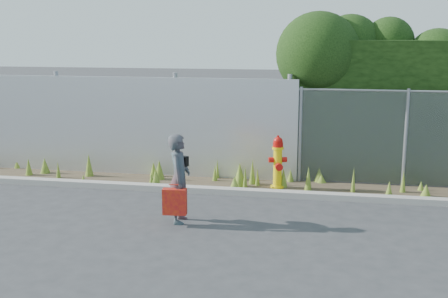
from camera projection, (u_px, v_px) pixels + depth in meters
name	position (u px, v px, depth m)	size (l,w,h in m)	color
ground	(227.00, 225.00, 9.39)	(80.00, 80.00, 0.00)	#333335
curb	(242.00, 192.00, 11.12)	(16.00, 0.22, 0.12)	#9E978F
weed_strip	(233.00, 178.00, 11.82)	(16.00, 1.36, 0.54)	#463828
corrugated_fence	(108.00, 125.00, 12.64)	(8.50, 0.21, 2.30)	#B9BBC0
fire_hydrant	(278.00, 163.00, 11.46)	(0.37, 0.33, 1.12)	yellow
woman	(179.00, 179.00, 9.40)	(0.55, 0.36, 1.51)	#106166
red_tote_bag	(175.00, 202.00, 9.27)	(0.40, 0.15, 0.52)	#A0091B
black_shoulder_bag	(182.00, 161.00, 9.55)	(0.23, 0.10, 0.17)	black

